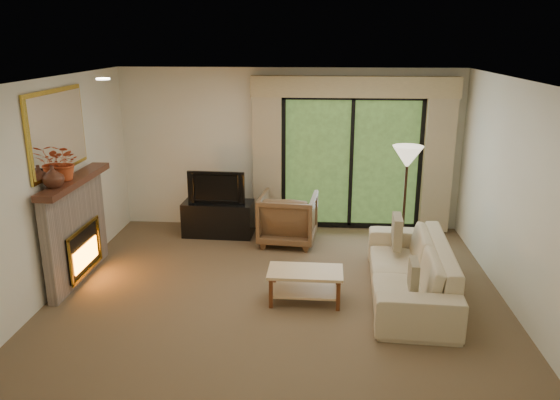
# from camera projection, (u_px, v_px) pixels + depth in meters

# --- Properties ---
(floor) EXTENTS (5.50, 5.50, 0.00)m
(floor) POSITION_uv_depth(u_px,v_px,m) (278.00, 291.00, 6.84)
(floor) COLOR brown
(floor) RESTS_ON ground
(ceiling) EXTENTS (5.50, 5.50, 0.00)m
(ceiling) POSITION_uv_depth(u_px,v_px,m) (278.00, 79.00, 6.09)
(ceiling) COLOR white
(ceiling) RESTS_ON ground
(wall_back) EXTENTS (5.00, 0.00, 5.00)m
(wall_back) POSITION_uv_depth(u_px,v_px,m) (290.00, 149.00, 8.86)
(wall_back) COLOR white
(wall_back) RESTS_ON ground
(wall_front) EXTENTS (5.00, 0.00, 5.00)m
(wall_front) POSITION_uv_depth(u_px,v_px,m) (254.00, 282.00, 4.08)
(wall_front) COLOR white
(wall_front) RESTS_ON ground
(wall_left) EXTENTS (0.00, 5.00, 5.00)m
(wall_left) POSITION_uv_depth(u_px,v_px,m) (54.00, 187.00, 6.65)
(wall_left) COLOR white
(wall_left) RESTS_ON ground
(wall_right) EXTENTS (0.00, 5.00, 5.00)m
(wall_right) POSITION_uv_depth(u_px,v_px,m) (516.00, 196.00, 6.28)
(wall_right) COLOR white
(wall_right) RESTS_ON ground
(fireplace) EXTENTS (0.24, 1.70, 1.37)m
(fireplace) POSITION_uv_depth(u_px,v_px,m) (76.00, 229.00, 7.01)
(fireplace) COLOR gray
(fireplace) RESTS_ON floor
(mirror) EXTENTS (0.07, 1.45, 1.02)m
(mirror) POSITION_uv_depth(u_px,v_px,m) (58.00, 131.00, 6.66)
(mirror) COLOR gold
(mirror) RESTS_ON wall_left
(sliding_door) EXTENTS (2.26, 0.10, 2.16)m
(sliding_door) POSITION_uv_depth(u_px,v_px,m) (351.00, 163.00, 8.80)
(sliding_door) COLOR black
(sliding_door) RESTS_ON floor
(curtain_left) EXTENTS (0.45, 0.18, 2.35)m
(curtain_left) POSITION_uv_depth(u_px,v_px,m) (267.00, 157.00, 8.76)
(curtain_left) COLOR tan
(curtain_left) RESTS_ON floor
(curtain_right) EXTENTS (0.45, 0.18, 2.35)m
(curtain_right) POSITION_uv_depth(u_px,v_px,m) (438.00, 160.00, 8.57)
(curtain_right) COLOR tan
(curtain_right) RESTS_ON floor
(cornice) EXTENTS (3.20, 0.24, 0.32)m
(cornice) POSITION_uv_depth(u_px,v_px,m) (354.00, 87.00, 8.36)
(cornice) COLOR tan
(cornice) RESTS_ON wall_back
(media_console) EXTENTS (1.12, 0.54, 0.55)m
(media_console) POSITION_uv_depth(u_px,v_px,m) (218.00, 218.00, 8.70)
(media_console) COLOR black
(media_console) RESTS_ON floor
(tv) EXTENTS (0.90, 0.15, 0.52)m
(tv) POSITION_uv_depth(u_px,v_px,m) (217.00, 186.00, 8.55)
(tv) COLOR black
(tv) RESTS_ON media_console
(armchair) EXTENTS (0.91, 0.93, 0.78)m
(armchair) POSITION_uv_depth(u_px,v_px,m) (288.00, 218.00, 8.34)
(armchair) COLOR brown
(armchair) RESTS_ON floor
(sofa) EXTENTS (1.04, 2.39, 0.68)m
(sofa) POSITION_uv_depth(u_px,v_px,m) (410.00, 269.00, 6.64)
(sofa) COLOR #CBB992
(sofa) RESTS_ON floor
(pillow_near) EXTENTS (0.11, 0.34, 0.33)m
(pillow_near) POSITION_uv_depth(u_px,v_px,m) (413.00, 275.00, 5.94)
(pillow_near) COLOR brown
(pillow_near) RESTS_ON sofa
(pillow_far) EXTENTS (0.13, 0.43, 0.42)m
(pillow_far) POSITION_uv_depth(u_px,v_px,m) (397.00, 231.00, 7.22)
(pillow_far) COLOR brown
(pillow_far) RESTS_ON sofa
(coffee_table) EXTENTS (0.90, 0.50, 0.40)m
(coffee_table) POSITION_uv_depth(u_px,v_px,m) (305.00, 286.00, 6.52)
(coffee_table) COLOR #EBBD82
(coffee_table) RESTS_ON floor
(floor_lamp) EXTENTS (0.51, 0.51, 1.61)m
(floor_lamp) POSITION_uv_depth(u_px,v_px,m) (404.00, 202.00, 7.77)
(floor_lamp) COLOR beige
(floor_lamp) RESTS_ON floor
(vase) EXTENTS (0.32, 0.32, 0.26)m
(vase) POSITION_uv_depth(u_px,v_px,m) (53.00, 176.00, 6.34)
(vase) COLOR #4E281A
(vase) RESTS_ON fireplace
(branches) EXTENTS (0.48, 0.45, 0.44)m
(branches) POSITION_uv_depth(u_px,v_px,m) (65.00, 162.00, 6.63)
(branches) COLOR #C64B23
(branches) RESTS_ON fireplace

